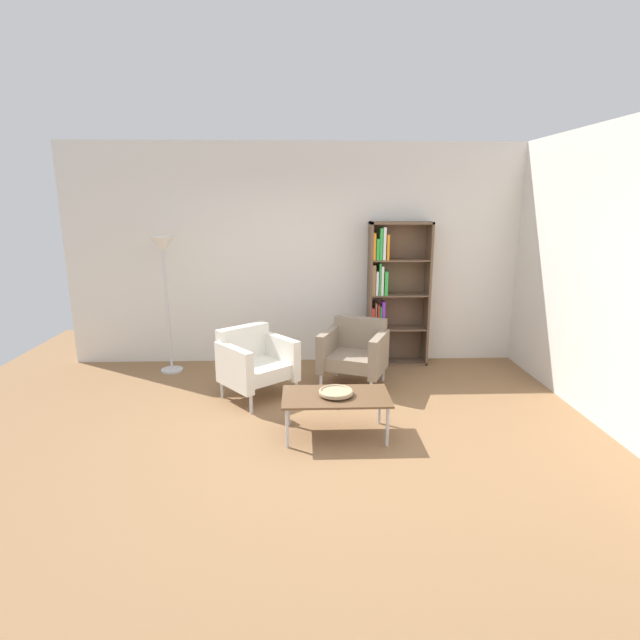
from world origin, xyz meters
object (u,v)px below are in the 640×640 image
coffee_table_low (336,399)px  armchair_corner_red (355,351)px  decorative_bowl (336,392)px  armchair_near_window (255,362)px  floor_lamp_torchiere (164,260)px  bookshelf_tall (391,295)px

coffee_table_low → armchair_corner_red: (0.31, 1.32, 0.05)m
coffee_table_low → decorative_bowl: size_ratio=3.12×
armchair_near_window → floor_lamp_torchiere: floor_lamp_torchiere is taller
bookshelf_tall → armchair_corner_red: bookshelf_tall is taller
armchair_near_window → coffee_table_low: bearing=-88.8°
coffee_table_low → decorative_bowl: decorative_bowl is taller
bookshelf_tall → decorative_bowl: bearing=-112.3°
coffee_table_low → decorative_bowl: (-0.00, 0.00, 0.07)m
floor_lamp_torchiere → coffee_table_low: bearing=-43.0°
armchair_near_window → decorative_bowl: bearing=-88.8°
armchair_near_window → floor_lamp_torchiere: bearing=102.8°
armchair_corner_red → floor_lamp_torchiere: floor_lamp_torchiere is taller
floor_lamp_torchiere → decorative_bowl: bearing=-43.0°
decorative_bowl → bookshelf_tall: bearing=67.7°
coffee_table_low → armchair_corner_red: bearing=76.7°
coffee_table_low → floor_lamp_torchiere: (-2.02, 1.88, 1.08)m
bookshelf_tall → floor_lamp_torchiere: bearing=-175.3°
coffee_table_low → armchair_corner_red: armchair_corner_red is taller
decorative_bowl → floor_lamp_torchiere: 2.94m
armchair_corner_red → bookshelf_tall: bearing=77.5°
bookshelf_tall → coffee_table_low: (-0.87, -2.12, -0.57)m
bookshelf_tall → decorative_bowl: bookshelf_tall is taller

